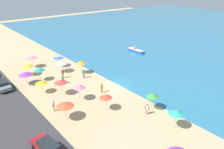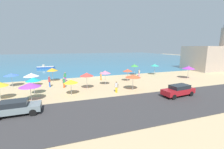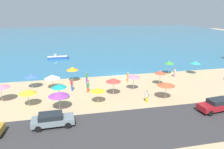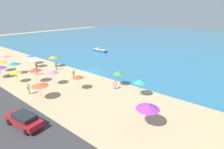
{
  "view_description": "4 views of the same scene",
  "coord_description": "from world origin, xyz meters",
  "px_view_note": "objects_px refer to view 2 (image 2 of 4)",
  "views": [
    {
      "loc": [
        25.37,
        -22.68,
        16.93
      ],
      "look_at": [
        -2.72,
        0.76,
        0.88
      ],
      "focal_mm": 35.0,
      "sensor_mm": 36.0,
      "label": 1
    },
    {
      "loc": [
        -6.93,
        -31.54,
        6.53
      ],
      "look_at": [
        2.32,
        -4.51,
        1.11
      ],
      "focal_mm": 24.0,
      "sensor_mm": 36.0,
      "label": 2
    },
    {
      "loc": [
        -9.6,
        -36.63,
        11.67
      ],
      "look_at": [
        -2.13,
        -2.73,
        1.07
      ],
      "focal_mm": 35.0,
      "sensor_mm": 36.0,
      "label": 3
    },
    {
      "loc": [
        24.57,
        -22.83,
        11.56
      ],
      "look_at": [
        5.93,
        0.28,
        0.82
      ],
      "focal_mm": 28.0,
      "sensor_mm": 36.0,
      "label": 4
    }
  ],
  "objects_px": {
    "parked_car_2": "(178,90)",
    "beach_umbrella_14": "(135,65)",
    "beach_umbrella_2": "(128,70)",
    "bather_3": "(139,72)",
    "bather_2": "(49,81)",
    "bather_0": "(64,82)",
    "beach_umbrella_9": "(155,65)",
    "beach_umbrella_0": "(30,85)",
    "parked_car_0": "(16,107)",
    "beach_umbrella_7": "(52,69)",
    "harbor_fortress": "(220,53)",
    "beach_umbrella_8": "(11,75)",
    "beach_umbrella_4": "(105,72)",
    "beach_umbrella_11": "(133,76)",
    "beach_umbrella_6": "(189,67)",
    "beach_umbrella_1": "(31,75)",
    "beach_umbrella_12": "(87,74)",
    "beach_umbrella_10": "(71,81)",
    "beach_umbrella_5": "(33,79)",
    "bather_4": "(116,86)",
    "bather_1": "(65,76)",
    "skiff_nearshore": "(45,67)",
    "bather_5": "(101,76)"
  },
  "relations": [
    {
      "from": "beach_umbrella_0",
      "to": "beach_umbrella_4",
      "type": "distance_m",
      "value": 11.36
    },
    {
      "from": "bather_1",
      "to": "bather_3",
      "type": "height_order",
      "value": "bather_1"
    },
    {
      "from": "beach_umbrella_6",
      "to": "skiff_nearshore",
      "type": "bearing_deg",
      "value": 140.33
    },
    {
      "from": "beach_umbrella_11",
      "to": "beach_umbrella_14",
      "type": "distance_m",
      "value": 11.83
    },
    {
      "from": "beach_umbrella_5",
      "to": "bather_5",
      "type": "relative_size",
      "value": 1.51
    },
    {
      "from": "beach_umbrella_7",
      "to": "bather_1",
      "type": "distance_m",
      "value": 2.67
    },
    {
      "from": "bather_1",
      "to": "bather_5",
      "type": "height_order",
      "value": "bather_1"
    },
    {
      "from": "parked_car_2",
      "to": "beach_umbrella_10",
      "type": "bearing_deg",
      "value": 158.89
    },
    {
      "from": "bather_3",
      "to": "parked_car_2",
      "type": "height_order",
      "value": "bather_3"
    },
    {
      "from": "beach_umbrella_6",
      "to": "bather_2",
      "type": "distance_m",
      "value": 26.5
    },
    {
      "from": "beach_umbrella_9",
      "to": "bather_1",
      "type": "distance_m",
      "value": 19.75
    },
    {
      "from": "bather_2",
      "to": "bather_0",
      "type": "bearing_deg",
      "value": -28.17
    },
    {
      "from": "beach_umbrella_8",
      "to": "bather_3",
      "type": "bearing_deg",
      "value": 1.92
    },
    {
      "from": "parked_car_0",
      "to": "bather_5",
      "type": "bearing_deg",
      "value": 46.11
    },
    {
      "from": "beach_umbrella_9",
      "to": "beach_umbrella_5",
      "type": "bearing_deg",
      "value": -163.57
    },
    {
      "from": "beach_umbrella_10",
      "to": "beach_umbrella_14",
      "type": "distance_m",
      "value": 17.54
    },
    {
      "from": "beach_umbrella_9",
      "to": "beach_umbrella_12",
      "type": "height_order",
      "value": "beach_umbrella_12"
    },
    {
      "from": "beach_umbrella_10",
      "to": "skiff_nearshore",
      "type": "distance_m",
      "value": 27.65
    },
    {
      "from": "bather_2",
      "to": "parked_car_2",
      "type": "height_order",
      "value": "bather_2"
    },
    {
      "from": "beach_umbrella_7",
      "to": "harbor_fortress",
      "type": "bearing_deg",
      "value": 2.43
    },
    {
      "from": "beach_umbrella_2",
      "to": "bather_3",
      "type": "height_order",
      "value": "beach_umbrella_2"
    },
    {
      "from": "beach_umbrella_0",
      "to": "bather_2",
      "type": "distance_m",
      "value": 6.41
    },
    {
      "from": "beach_umbrella_10",
      "to": "skiff_nearshore",
      "type": "relative_size",
      "value": 0.44
    },
    {
      "from": "beach_umbrella_1",
      "to": "beach_umbrella_12",
      "type": "relative_size",
      "value": 0.89
    },
    {
      "from": "beach_umbrella_6",
      "to": "bather_1",
      "type": "height_order",
      "value": "beach_umbrella_6"
    },
    {
      "from": "parked_car_2",
      "to": "beach_umbrella_14",
      "type": "bearing_deg",
      "value": 85.29
    },
    {
      "from": "beach_umbrella_2",
      "to": "beach_umbrella_8",
      "type": "xyz_separation_m",
      "value": [
        -19.37,
        2.8,
        -0.14
      ]
    },
    {
      "from": "beach_umbrella_10",
      "to": "beach_umbrella_9",
      "type": "bearing_deg",
      "value": 24.46
    },
    {
      "from": "beach_umbrella_9",
      "to": "beach_umbrella_14",
      "type": "height_order",
      "value": "beach_umbrella_14"
    },
    {
      "from": "beach_umbrella_9",
      "to": "parked_car_0",
      "type": "distance_m",
      "value": 27.97
    },
    {
      "from": "beach_umbrella_10",
      "to": "bather_4",
      "type": "height_order",
      "value": "beach_umbrella_10"
    },
    {
      "from": "parked_car_0",
      "to": "beach_umbrella_2",
      "type": "bearing_deg",
      "value": 30.28
    },
    {
      "from": "beach_umbrella_2",
      "to": "bather_2",
      "type": "relative_size",
      "value": 1.35
    },
    {
      "from": "beach_umbrella_12",
      "to": "bather_3",
      "type": "distance_m",
      "value": 14.01
    },
    {
      "from": "beach_umbrella_1",
      "to": "beach_umbrella_12",
      "type": "distance_m",
      "value": 9.39
    },
    {
      "from": "beach_umbrella_0",
      "to": "beach_umbrella_7",
      "type": "bearing_deg",
      "value": 78.41
    },
    {
      "from": "beach_umbrella_1",
      "to": "beach_umbrella_8",
      "type": "height_order",
      "value": "beach_umbrella_1"
    },
    {
      "from": "beach_umbrella_8",
      "to": "bather_3",
      "type": "height_order",
      "value": "beach_umbrella_8"
    },
    {
      "from": "beach_umbrella_11",
      "to": "beach_umbrella_14",
      "type": "height_order",
      "value": "beach_umbrella_14"
    },
    {
      "from": "beach_umbrella_4",
      "to": "beach_umbrella_12",
      "type": "height_order",
      "value": "beach_umbrella_12"
    },
    {
      "from": "beach_umbrella_0",
      "to": "beach_umbrella_6",
      "type": "relative_size",
      "value": 0.93
    },
    {
      "from": "beach_umbrella_10",
      "to": "beach_umbrella_4",
      "type": "bearing_deg",
      "value": 30.66
    },
    {
      "from": "beach_umbrella_7",
      "to": "bather_0",
      "type": "distance_m",
      "value": 5.54
    },
    {
      "from": "beach_umbrella_14",
      "to": "bather_1",
      "type": "height_order",
      "value": "beach_umbrella_14"
    },
    {
      "from": "beach_umbrella_1",
      "to": "beach_umbrella_9",
      "type": "distance_m",
      "value": 25.05
    },
    {
      "from": "beach_umbrella_10",
      "to": "beach_umbrella_5",
      "type": "bearing_deg",
      "value": 160.59
    },
    {
      "from": "beach_umbrella_4",
      "to": "bather_2",
      "type": "height_order",
      "value": "beach_umbrella_4"
    },
    {
      "from": "beach_umbrella_8",
      "to": "bather_2",
      "type": "height_order",
      "value": "beach_umbrella_8"
    },
    {
      "from": "beach_umbrella_5",
      "to": "bather_0",
      "type": "height_order",
      "value": "beach_umbrella_5"
    },
    {
      "from": "beach_umbrella_9",
      "to": "beach_umbrella_0",
      "type": "bearing_deg",
      "value": -158.33
    }
  ]
}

